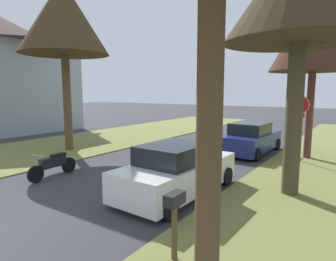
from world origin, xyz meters
name	(u,v)px	position (x,y,z in m)	size (l,w,h in m)	color
stop_sign_far	(299,114)	(4.66, 12.71, 2.16)	(0.82, 0.67, 2.92)	#9EA0A5
street_tree_right_mid_b	(315,31)	(4.97, 13.55, 5.81)	(3.84, 3.84, 7.58)	brown
street_tree_left_mid_a	(63,18)	(-5.91, 8.42, 6.83)	(4.51, 4.51, 8.67)	brown
parked_sedan_white	(177,171)	(2.46, 6.16, 0.72)	(2.04, 4.44, 1.57)	white
parked_sedan_navy	(251,139)	(2.36, 13.31, 0.72)	(2.04, 4.44, 1.57)	navy
parked_motorcycle	(53,164)	(-2.18, 5.01, 0.48)	(0.60, 2.05, 0.97)	black
curbside_mailbox	(175,207)	(4.35, 3.17, 1.06)	(0.22, 0.44, 1.27)	brown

